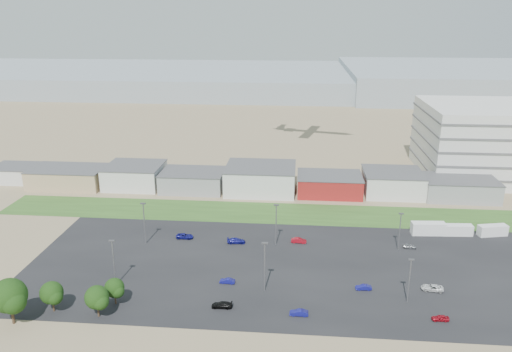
# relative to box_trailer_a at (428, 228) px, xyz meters

# --- Properties ---
(ground) EXTENTS (700.00, 700.00, 0.00)m
(ground) POSITION_rel_box_trailer_a_xyz_m (-40.03, -40.96, -1.61)
(ground) COLOR #877256
(ground) RESTS_ON ground
(parking_lot) EXTENTS (120.00, 50.00, 0.01)m
(parking_lot) POSITION_rel_box_trailer_a_xyz_m (-35.03, -20.96, -1.61)
(parking_lot) COLOR black
(parking_lot) RESTS_ON ground
(grass_strip) EXTENTS (160.00, 16.00, 0.02)m
(grass_strip) POSITION_rel_box_trailer_a_xyz_m (-40.03, 11.04, -1.60)
(grass_strip) COLOR #2F511E
(grass_strip) RESTS_ON ground
(hills_backdrop) EXTENTS (700.00, 200.00, 9.00)m
(hills_backdrop) POSITION_rel_box_trailer_a_xyz_m (-0.03, 274.04, 2.89)
(hills_backdrop) COLOR gray
(hills_backdrop) RESTS_ON ground
(building_row) EXTENTS (170.00, 20.00, 8.00)m
(building_row) POSITION_rel_box_trailer_a_xyz_m (-57.03, 30.04, 2.39)
(building_row) COLOR silver
(building_row) RESTS_ON ground
(box_trailer_a) EXTENTS (8.75, 3.24, 3.22)m
(box_trailer_a) POSITION_rel_box_trailer_a_xyz_m (0.00, 0.00, 0.00)
(box_trailer_a) COLOR silver
(box_trailer_a) RESTS_ON ground
(box_trailer_b) EXTENTS (7.53, 2.77, 2.77)m
(box_trailer_b) POSITION_rel_box_trailer_a_xyz_m (7.54, 0.25, -0.22)
(box_trailer_b) COLOR silver
(box_trailer_b) RESTS_ON ground
(box_trailer_c) EXTENTS (7.80, 3.93, 2.80)m
(box_trailer_c) POSITION_rel_box_trailer_a_xyz_m (16.44, 0.76, -0.21)
(box_trailer_c) COLOR silver
(box_trailer_c) RESTS_ON ground
(tree_left) EXTENTS (6.82, 6.82, 10.23)m
(tree_left) POSITION_rel_box_trailer_a_xyz_m (-85.77, -47.06, 3.50)
(tree_left) COLOR black
(tree_left) RESTS_ON ground
(tree_mid) EXTENTS (4.69, 4.69, 7.04)m
(tree_mid) POSITION_rel_box_trailer_a_xyz_m (-80.24, -42.58, 1.91)
(tree_mid) COLOR black
(tree_mid) RESTS_ON ground
(tree_right) EXTENTS (4.82, 4.82, 7.23)m
(tree_right) POSITION_rel_box_trailer_a_xyz_m (-70.95, -43.53, 2.00)
(tree_right) COLOR black
(tree_right) RESTS_ON ground
(tree_near) EXTENTS (4.15, 4.15, 6.23)m
(tree_near) POSITION_rel_box_trailer_a_xyz_m (-69.28, -39.02, 1.50)
(tree_near) COLOR black
(tree_near) RESTS_ON ground
(lightpole_front_l) EXTENTS (1.22, 0.51, 10.38)m
(lightpole_front_l) POSITION_rel_box_trailer_a_xyz_m (-71.77, -32.08, 3.58)
(lightpole_front_l) COLOR slate
(lightpole_front_l) RESTS_ON ground
(lightpole_front_m) EXTENTS (1.29, 0.54, 10.94)m
(lightpole_front_m) POSITION_rel_box_trailer_a_xyz_m (-40.31, -31.59, 3.86)
(lightpole_front_m) COLOR slate
(lightpole_front_m) RESTS_ON ground
(lightpole_front_r) EXTENTS (1.11, 0.46, 9.47)m
(lightpole_front_r) POSITION_rel_box_trailer_a_xyz_m (-11.76, -33.33, 3.12)
(lightpole_front_r) COLOR slate
(lightpole_front_r) RESTS_ON ground
(lightpole_back_l) EXTENTS (1.27, 0.53, 10.77)m
(lightpole_back_l) POSITION_rel_box_trailer_a_xyz_m (-71.46, -11.82, 3.78)
(lightpole_back_l) COLOR slate
(lightpole_back_l) RESTS_ON ground
(lightpole_back_m) EXTENTS (1.25, 0.52, 10.65)m
(lightpole_back_m) POSITION_rel_box_trailer_a_xyz_m (-39.07, -9.62, 3.72)
(lightpole_back_m) COLOR slate
(lightpole_back_m) RESTS_ON ground
(lightpole_back_r) EXTENTS (1.13, 0.47, 9.64)m
(lightpole_back_r) POSITION_rel_box_trailer_a_xyz_m (-9.40, -10.08, 3.21)
(lightpole_back_r) COLOR slate
(lightpole_back_r) RESTS_ON ground
(parked_car_0) EXTENTS (4.66, 2.55, 1.24)m
(parked_car_0) POSITION_rel_box_trailer_a_xyz_m (-5.72, -28.43, -0.99)
(parked_car_0) COLOR silver
(parked_car_0) RESTS_ON ground
(parked_car_1) EXTENTS (3.40, 1.39, 1.10)m
(parked_car_1) POSITION_rel_box_trailer_a_xyz_m (-19.86, -29.35, -1.06)
(parked_car_1) COLOR navy
(parked_car_1) RESTS_ON ground
(parked_car_2) EXTENTS (3.21, 1.36, 1.08)m
(parked_car_2) POSITION_rel_box_trailer_a_xyz_m (-6.85, -39.25, -1.07)
(parked_car_2) COLOR maroon
(parked_car_2) RESTS_ON ground
(parked_car_3) EXTENTS (4.11, 1.71, 1.19)m
(parked_car_3) POSITION_rel_box_trailer_a_xyz_m (-48.15, -38.53, -1.02)
(parked_car_3) COLOR black
(parked_car_3) RESTS_ON ground
(parked_car_4) EXTENTS (3.35, 1.34, 1.08)m
(parked_car_4) POSITION_rel_box_trailer_a_xyz_m (-48.43, -29.24, -1.07)
(parked_car_4) COLOR navy
(parked_car_4) RESTS_ON ground
(parked_car_6) EXTENTS (4.66, 2.22, 1.31)m
(parked_car_6) POSITION_rel_box_trailer_a_xyz_m (-48.97, -9.64, -0.95)
(parked_car_6) COLOR navy
(parked_car_6) RESTS_ON ground
(parked_car_8) EXTENTS (3.27, 1.54, 1.08)m
(parked_car_8) POSITION_rel_box_trailer_a_xyz_m (-6.41, -8.83, -1.07)
(parked_car_8) COLOR #A5A5AA
(parked_car_8) RESTS_ON ground
(parked_car_9) EXTENTS (4.40, 2.10, 1.21)m
(parked_car_9) POSITION_rel_box_trailer_a_xyz_m (-62.44, -8.02, -1.00)
(parked_car_9) COLOR navy
(parked_car_9) RESTS_ON ground
(parked_car_11) EXTENTS (3.88, 1.61, 1.25)m
(parked_car_11) POSITION_rel_box_trailer_a_xyz_m (-33.39, -8.08, -0.99)
(parked_car_11) COLOR maroon
(parked_car_11) RESTS_ON ground
(parked_car_13) EXTENTS (3.59, 1.29, 1.18)m
(parked_car_13) POSITION_rel_box_trailer_a_xyz_m (-33.18, -39.88, -1.02)
(parked_car_13) COLOR navy
(parked_car_13) RESTS_ON ground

